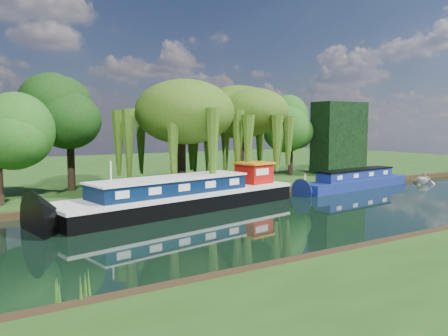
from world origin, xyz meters
TOP-DOWN VIEW (x-y plane):
  - ground at (0.00, 0.00)m, footprint 120.00×120.00m
  - far_bank at (0.00, 34.00)m, footprint 120.00×52.00m
  - dutch_barge at (-4.51, 5.58)m, footprint 18.61×7.42m
  - narrowboat at (13.66, 6.63)m, footprint 13.57×3.78m
  - red_dinghy at (-13.20, 6.40)m, footprint 2.91×2.24m
  - white_cruiser at (22.16, 5.44)m, footprint 3.04×2.79m
  - willow_left at (-2.05, 11.18)m, footprint 7.24×7.24m
  - willow_right at (3.85, 11.29)m, footprint 6.69×6.69m
  - tree_far_mid at (-9.89, 15.92)m, footprint 5.32×5.32m
  - tree_far_right at (13.34, 15.64)m, footprint 4.55×4.55m
  - conifer_hedge at (19.00, 14.00)m, footprint 6.00×3.00m
  - lamppost at (0.50, 10.50)m, footprint 0.36×0.36m
  - mooring_posts at (-0.50, 8.40)m, footprint 19.16×0.16m

SIDE VIEW (x-z plane):
  - ground at x=0.00m, z-range 0.00..0.00m
  - red_dinghy at x=-13.20m, z-range -0.28..0.28m
  - white_cruiser at x=22.16m, z-range -0.67..0.67m
  - far_bank at x=0.00m, z-range 0.00..0.45m
  - narrowboat at x=13.66m, z-range -0.28..1.67m
  - mooring_posts at x=-0.50m, z-range 0.45..1.45m
  - dutch_barge at x=-4.51m, z-range -0.97..2.87m
  - lamppost at x=0.50m, z-range 1.14..3.70m
  - conifer_hedge at x=19.00m, z-range 0.45..8.45m
  - tree_far_right at x=13.34m, z-range 1.86..9.30m
  - willow_right at x=3.85m, z-range 2.32..10.47m
  - tree_far_mid at x=-9.89m, z-range 2.10..10.81m
  - willow_left at x=-2.05m, z-range 2.42..11.10m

